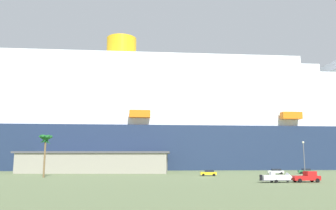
# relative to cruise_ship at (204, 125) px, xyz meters

# --- Properties ---
(ground_plane) EXTENTS (600.00, 600.00, 0.00)m
(ground_plane) POSITION_rel_cruise_ship_xyz_m (-8.93, -33.29, -19.26)
(ground_plane) COLOR #66754C
(cruise_ship) EXTENTS (307.68, 53.30, 66.91)m
(cruise_ship) POSITION_rel_cruise_ship_xyz_m (0.00, 0.00, 0.00)
(cruise_ship) COLOR #1E2D4C
(cruise_ship) RESTS_ON ground_plane
(terminal_building) EXTENTS (49.71, 26.06, 6.82)m
(terminal_building) POSITION_rel_cruise_ship_xyz_m (-40.83, -32.98, -15.83)
(terminal_building) COLOR gray
(terminal_building) RESTS_ON ground_plane
(pickup_truck) EXTENTS (5.79, 2.77, 2.20)m
(pickup_truck) POSITION_rel_cruise_ship_xyz_m (9.52, -80.83, -18.21)
(pickup_truck) COLOR red
(pickup_truck) RESTS_ON ground_plane
(small_boat_on_trailer) EXTENTS (7.74, 2.64, 2.15)m
(small_boat_on_trailer) POSITION_rel_cruise_ship_xyz_m (3.55, -81.49, -18.29)
(small_boat_on_trailer) COLOR #595960
(small_boat_on_trailer) RESTS_ON ground_plane
(palm_tree) EXTENTS (3.39, 3.50, 10.69)m
(palm_tree) POSITION_rel_cruise_ship_xyz_m (-48.86, -63.27, -10.46)
(palm_tree) COLOR brown
(palm_tree) RESTS_ON ground_plane
(street_lamp) EXTENTS (0.56, 0.56, 9.09)m
(street_lamp) POSITION_rel_cruise_ship_xyz_m (17.39, -62.21, -13.44)
(street_lamp) COLOR slate
(street_lamp) RESTS_ON ground_plane
(parked_car_white_van) EXTENTS (4.74, 2.30, 1.58)m
(parked_car_white_van) POSITION_rel_cruise_ship_xyz_m (14.67, -48.17, -18.42)
(parked_car_white_van) COLOR white
(parked_car_white_van) RESTS_ON ground_plane
(parked_car_yellow_taxi) EXTENTS (4.44, 2.40, 1.58)m
(parked_car_yellow_taxi) POSITION_rel_cruise_ship_xyz_m (-6.76, -57.05, -18.42)
(parked_car_yellow_taxi) COLOR yellow
(parked_car_yellow_taxi) RESTS_ON ground_plane
(parked_car_green_wagon) EXTENTS (4.51, 2.65, 1.58)m
(parked_car_green_wagon) POSITION_rel_cruise_ship_xyz_m (24.76, -45.90, -18.42)
(parked_car_green_wagon) COLOR #2D723F
(parked_car_green_wagon) RESTS_ON ground_plane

